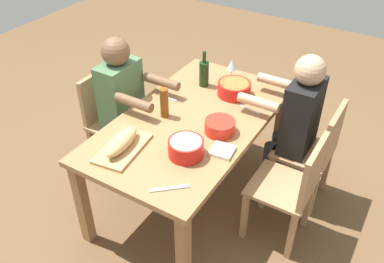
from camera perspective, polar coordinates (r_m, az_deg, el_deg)
The scene contains 19 objects.
ground_plane at distance 3.38m, azimuth 0.00°, elevation -8.63°, with size 8.00×8.00×0.00m, color brown.
dining_table at distance 2.95m, azimuth 0.00°, elevation 0.35°, with size 1.63×0.92×0.74m.
chair_near_right at distance 3.17m, azimuth 16.55°, elevation -2.38°, with size 0.40×0.40×0.85m.
diner_near_right at distance 3.08m, azimuth 14.02°, elevation 1.83°, with size 0.41×0.53×1.20m.
chair_near_center at distance 2.83m, azimuth 13.78°, elevation -7.29°, with size 0.40×0.40×0.85m.
chair_far_center at distance 3.45m, azimuth -11.19°, elevation 2.05°, with size 0.40×0.40×0.85m.
diner_far_center at distance 3.23m, azimuth -9.15°, elevation 4.26°, with size 0.41×0.53×1.20m.
serving_bowl_fruit at distance 3.16m, azimuth 5.82°, elevation 5.98°, with size 0.25×0.25×0.10m.
serving_bowl_pasta at distance 2.55m, azimuth -0.84°, elevation -2.17°, with size 0.22×0.22×0.11m.
serving_bowl_greens at distance 2.75m, azimuth 3.86°, elevation 0.79°, with size 0.21×0.21×0.09m.
cutting_board at distance 2.66m, azimuth -9.51°, elevation -2.30°, with size 0.40×0.22×0.02m, color tan.
bread_loaf at distance 2.62m, azimuth -9.63°, elevation -1.37°, with size 0.32×0.11×0.09m, color tan.
wine_bottle at distance 3.25m, azimuth 1.66°, elevation 8.04°, with size 0.08×0.08×0.29m.
beer_bottle at distance 2.88m, azimuth -3.84°, elevation 3.96°, with size 0.06×0.06×0.22m, color brown.
wine_glass at distance 3.35m, azimuth 5.48°, elevation 9.01°, with size 0.08×0.08×0.17m.
fork_near_right at distance 3.02m, azimuth 7.96°, elevation 2.97°, with size 0.02×0.17×0.01m, color silver.
fork_far_center at distance 3.14m, azimuth -3.38°, elevation 4.69°, with size 0.02×0.17×0.01m, color silver.
carving_knife at distance 2.36m, azimuth -3.09°, elevation -7.81°, with size 0.23×0.02×0.01m, color silver.
napkin_stack at distance 2.60m, azimuth 4.19°, elevation -2.67°, with size 0.14×0.14×0.02m, color white.
Camera 1 is at (-2.04, -1.24, 2.39)m, focal length 38.76 mm.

